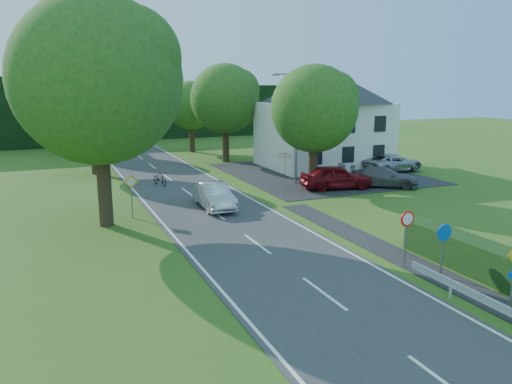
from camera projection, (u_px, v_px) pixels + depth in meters
name	position (u px, v px, depth m)	size (l,w,h in m)	color
road	(241.00, 232.00, 24.77)	(7.00, 80.00, 0.04)	#363638
parking_pad	(320.00, 173.00, 41.03)	(14.00, 16.00, 0.04)	black
line_edge_left	(177.00, 240.00, 23.52)	(0.12, 80.00, 0.01)	white
line_edge_right	(299.00, 225.00, 26.00)	(0.12, 80.00, 0.01)	white
line_centre	(241.00, 232.00, 24.76)	(0.12, 80.00, 0.01)	white
tree_main	(99.00, 113.00, 24.84)	(9.40, 9.40, 11.64)	#1F5118
tree_left_far	(92.00, 121.00, 39.94)	(7.00, 7.00, 8.58)	#1F5118
tree_right_far	(225.00, 113.00, 46.26)	(7.40, 7.40, 9.09)	#1F5118
tree_left_back	(87.00, 116.00, 50.98)	(6.60, 6.60, 8.07)	#1F5118
tree_right_back	(192.00, 117.00, 53.24)	(6.20, 6.20, 7.56)	#1F5118
tree_right_mid	(314.00, 128.00, 34.29)	(7.00, 7.00, 8.58)	#1F5118
treeline_right	(174.00, 111.00, 68.45)	(30.00, 5.00, 7.00)	black
house_white	(324.00, 117.00, 43.55)	(10.60, 8.40, 8.60)	silver
streetlight	(295.00, 123.00, 35.88)	(2.03, 0.18, 8.00)	slate
sign_roundabout	(443.00, 242.00, 17.94)	(0.64, 0.08, 2.37)	slate
sign_speed_limit	(407.00, 226.00, 19.71)	(0.64, 0.11, 2.37)	slate
sign_priority_left	(131.00, 187.00, 27.17)	(0.78, 0.09, 2.44)	slate
moving_car	(214.00, 196.00, 29.41)	(1.57, 4.51, 1.48)	silver
motorcycle	(160.00, 179.00, 36.09)	(0.63, 1.79, 0.94)	black
parked_car_red	(336.00, 177.00, 34.77)	(2.00, 4.96, 1.69)	maroon
parked_car_silver_a	(318.00, 164.00, 40.86)	(1.56, 4.46, 1.47)	silver
parked_car_grey	(384.00, 177.00, 35.59)	(1.95, 4.79, 1.39)	#535358
parked_car_silver_b	(393.00, 163.00, 41.63)	(2.44, 5.30, 1.47)	#AEAFB6
parasol	(285.00, 165.00, 39.00)	(2.16, 2.20, 1.98)	red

